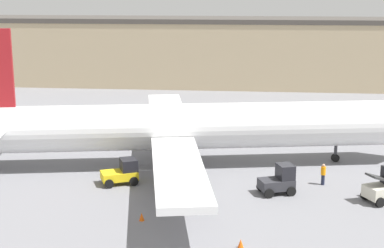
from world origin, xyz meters
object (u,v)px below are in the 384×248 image
airplane (180,127)px  ground_crew_worker (323,174)px  safety_cone_near (142,217)px  pushback_tug (279,181)px  safety_cone_far (241,243)px  baggage_tug (122,172)px

airplane → ground_crew_worker: (11.72, -3.89, -2.55)m
airplane → safety_cone_near: 12.95m
pushback_tug → safety_cone_near: bearing=-166.2°
airplane → safety_cone_far: airplane is taller
safety_cone_far → airplane: bearing=109.1°
baggage_tug → pushback_tug: size_ratio=1.09×
pushback_tug → safety_cone_near: (-9.29, -6.30, -0.73)m
ground_crew_worker → pushback_tug: 4.21m
ground_crew_worker → safety_cone_far: ground_crew_worker is taller
airplane → safety_cone_near: (-1.09, -12.50, -3.19)m
airplane → pushback_tug: bearing=-47.8°
pushback_tug → baggage_tug: bearing=154.7°
ground_crew_worker → safety_cone_far: bearing=-33.1°
safety_cone_near → safety_cone_far: same height
airplane → ground_crew_worker: size_ratio=24.99×
baggage_tug → pushback_tug: (12.20, -1.05, 0.09)m
baggage_tug → safety_cone_near: size_ratio=5.84×
safety_cone_near → airplane: bearing=85.0°
ground_crew_worker → baggage_tug: baggage_tug is taller
baggage_tug → safety_cone_far: bearing=-72.6°
safety_cone_near → safety_cone_far: bearing=-27.8°
pushback_tug → safety_cone_far: 10.18m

